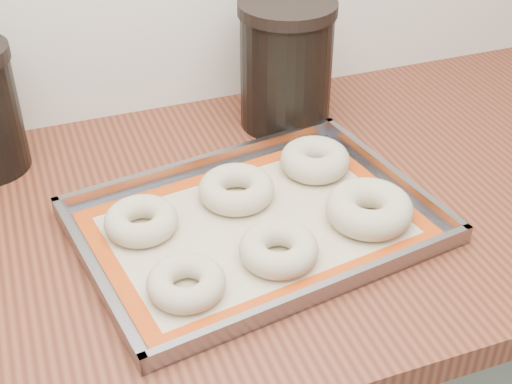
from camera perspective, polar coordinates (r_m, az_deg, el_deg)
name	(u,v)px	position (r m, az deg, el deg)	size (l,w,h in m)	color
countertop	(134,242)	(0.98, -9.71, -3.99)	(3.06, 0.68, 0.04)	brown
baking_tray	(256,224)	(0.96, 0.00, -2.59)	(0.50, 0.40, 0.03)	gray
baking_mat	(256,225)	(0.96, 0.00, -2.69)	(0.46, 0.35, 0.00)	#C6B793
bagel_front_left	(186,283)	(0.85, -5.61, -7.24)	(0.09, 0.09, 0.03)	#BBAF91
bagel_front_mid	(279,249)	(0.89, 1.83, -4.57)	(0.10, 0.10, 0.03)	#BBAF91
bagel_front_right	(369,209)	(0.97, 9.05, -1.33)	(0.12, 0.12, 0.04)	#BBAF91
bagel_back_left	(141,221)	(0.95, -9.17, -2.28)	(0.10, 0.10, 0.03)	#BBAF91
bagel_back_mid	(236,189)	(1.00, -1.58, 0.22)	(0.11, 0.11, 0.04)	#BBAF91
bagel_back_right	(315,160)	(1.06, 4.74, 2.58)	(0.10, 0.10, 0.04)	#BBAF91
canister_right	(286,64)	(1.16, 2.42, 10.17)	(0.15, 0.15, 0.21)	black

